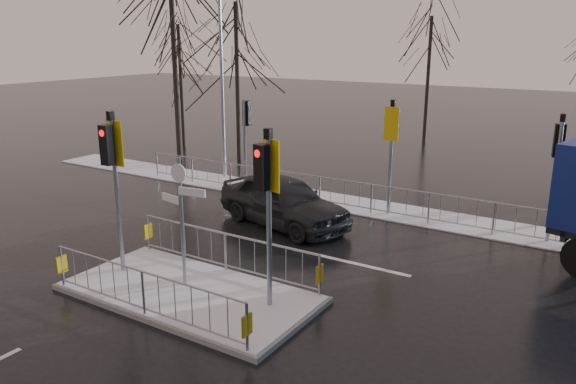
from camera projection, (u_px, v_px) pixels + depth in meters
The scene contains 11 objects.
ground at pixel (189, 296), 13.09m from camera, with size 120.00×120.00×0.00m, color black.
snow_verge at pixel (352, 205), 20.08m from camera, with size 30.00×2.00×0.04m, color white.
lane_markings at pixel (179, 301), 12.81m from camera, with size 8.00×11.38×0.01m.
traffic_island at pixel (188, 280), 13.00m from camera, with size 6.00×3.04×4.15m.
far_kerb_fixtures at pixel (354, 182), 19.25m from camera, with size 18.00×0.65×3.83m.
car_far_lane at pixel (283, 201), 17.78m from camera, with size 1.90×4.73×1.61m, color black.
tree_near_a at pixel (173, 30), 25.81m from camera, with size 4.75×4.75×8.97m.
tree_near_b at pixel (237, 52), 26.00m from camera, with size 4.00×4.00×7.55m.
tree_near_c at pixel (180, 63), 29.31m from camera, with size 3.50×3.50×6.61m.
tree_far_a at pixel (429, 55), 30.74m from camera, with size 3.75×3.75×7.08m.
street_lamp_left at pixel (223, 70), 22.93m from camera, with size 1.25×0.18×8.20m.
Camera 1 is at (8.34, -8.87, 5.84)m, focal length 35.00 mm.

